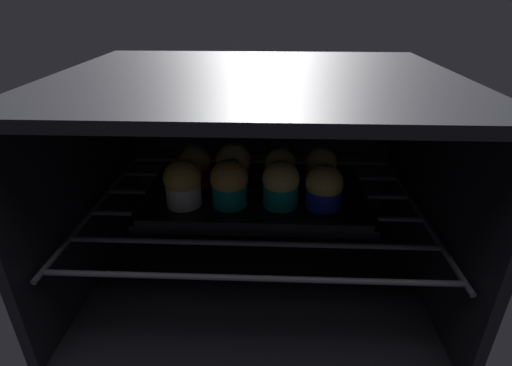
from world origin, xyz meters
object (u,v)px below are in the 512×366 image
at_px(muffin_row0_col2, 281,185).
at_px(muffin_row1_col2, 280,168).
at_px(muffin_row0_col0, 183,184).
at_px(muffin_row0_col1, 229,183).
at_px(muffin_row1_col3, 321,168).
at_px(muffin_row1_col0, 195,166).
at_px(muffin_row1_col1, 234,166).
at_px(muffin_row0_col3, 324,187).
at_px(baking_tray, 256,197).

xyz_separation_m(muffin_row0_col2, muffin_row1_col2, (-0.00, 0.07, -0.00)).
height_order(muffin_row0_col0, muffin_row0_col1, same).
height_order(muffin_row0_col0, muffin_row1_col3, muffin_row0_col0).
distance_m(muffin_row1_col0, muffin_row1_col3, 0.22).
xyz_separation_m(muffin_row0_col0, muffin_row1_col1, (0.07, 0.07, 0.00)).
relative_size(muffin_row0_col3, muffin_row1_col2, 1.01).
distance_m(muffin_row0_col0, muffin_row0_col3, 0.22).
bearing_deg(muffin_row0_col3, muffin_row1_col2, 134.29).
relative_size(muffin_row0_col0, muffin_row1_col2, 1.09).
xyz_separation_m(baking_tray, muffin_row1_col2, (0.04, 0.04, 0.04)).
distance_m(muffin_row0_col0, muffin_row1_col2, 0.17).
bearing_deg(baking_tray, muffin_row1_col1, 139.45).
relative_size(muffin_row0_col1, muffin_row1_col3, 1.08).
relative_size(muffin_row0_col0, muffin_row1_col3, 1.07).
bearing_deg(muffin_row0_col3, muffin_row0_col2, 179.86).
distance_m(baking_tray, muffin_row0_col0, 0.13).
height_order(baking_tray, muffin_row0_col3, muffin_row0_col3).
xyz_separation_m(muffin_row0_col2, muffin_row1_col3, (0.07, 0.07, -0.00)).
height_order(muffin_row0_col3, muffin_row1_col2, muffin_row0_col3).
distance_m(baking_tray, muffin_row0_col1, 0.07).
xyz_separation_m(muffin_row0_col1, muffin_row0_col2, (0.08, 0.00, -0.00)).
height_order(muffin_row0_col2, muffin_row1_col2, muffin_row0_col2).
distance_m(muffin_row0_col1, muffin_row0_col3, 0.15).
xyz_separation_m(muffin_row0_col3, muffin_row1_col0, (-0.22, 0.07, 0.00)).
height_order(muffin_row0_col1, muffin_row1_col2, muffin_row0_col1).
bearing_deg(baking_tray, muffin_row1_col2, 41.71).
relative_size(baking_tray, muffin_row1_col2, 5.22).
bearing_deg(muffin_row0_col0, muffin_row1_col0, 85.58).
bearing_deg(muffin_row0_col2, muffin_row0_col0, -178.31).
relative_size(muffin_row0_col1, muffin_row1_col1, 0.99).
distance_m(muffin_row1_col2, muffin_row1_col3, 0.07).
bearing_deg(muffin_row0_col0, muffin_row1_col1, 44.63).
xyz_separation_m(muffin_row1_col1, muffin_row1_col2, (0.08, 0.00, -0.00)).
bearing_deg(muffin_row0_col1, muffin_row0_col0, -177.54).
distance_m(baking_tray, muffin_row1_col0, 0.12).
xyz_separation_m(muffin_row0_col0, muffin_row1_col3, (0.23, 0.08, -0.00)).
height_order(muffin_row0_col1, muffin_row0_col2, muffin_row0_col1).
relative_size(muffin_row0_col0, muffin_row1_col1, 0.99).
xyz_separation_m(muffin_row0_col1, muffin_row1_col1, (-0.00, 0.07, -0.00)).
xyz_separation_m(baking_tray, muffin_row0_col3, (0.11, -0.03, 0.04)).
height_order(muffin_row0_col3, muffin_row1_col0, muffin_row1_col0).
height_order(baking_tray, muffin_row1_col1, muffin_row1_col1).
height_order(muffin_row0_col0, muffin_row1_col1, same).
xyz_separation_m(muffin_row0_col3, muffin_row1_col2, (-0.07, 0.07, -0.00)).
distance_m(muffin_row0_col1, muffin_row0_col2, 0.08).
height_order(muffin_row1_col1, muffin_row1_col3, muffin_row1_col1).
bearing_deg(muffin_row0_col1, muffin_row1_col2, 41.32).
relative_size(muffin_row0_col2, muffin_row1_col2, 1.08).
bearing_deg(baking_tray, muffin_row0_col2, -39.76).
bearing_deg(muffin_row0_col3, muffin_row0_col1, -179.53).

